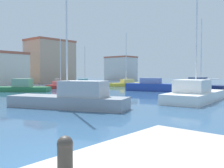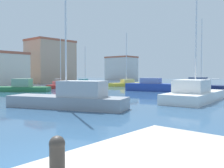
{
  "view_description": "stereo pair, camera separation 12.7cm",
  "coord_description": "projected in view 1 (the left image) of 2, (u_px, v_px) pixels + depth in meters",
  "views": [
    {
      "loc": [
        -3.79,
        -4.99,
        2.33
      ],
      "look_at": [
        21.93,
        17.23,
        0.86
      ],
      "focal_mm": 39.95,
      "sensor_mm": 36.0,
      "label": 1
    },
    {
      "loc": [
        -3.71,
        -5.08,
        2.33
      ],
      "look_at": [
        21.93,
        17.23,
        0.86
      ],
      "focal_mm": 39.95,
      "sensor_mm": 36.0,
      "label": 2
    }
  ],
  "objects": [
    {
      "name": "sailboat_grey_near_pier",
      "position": [
        72.0,
        98.0,
        16.59
      ],
      "size": [
        4.94,
        8.49,
        11.77
      ],
      "color": "gray",
      "rests_on": "water"
    },
    {
      "name": "mooring_bollard",
      "position": [
        65.0,
        154.0,
        3.56
      ],
      "size": [
        0.23,
        0.23,
        0.57
      ],
      "color": "#38332D",
      "rests_on": "pier_quay"
    },
    {
      "name": "sailboat_teal_distant_east",
      "position": [
        85.0,
        83.0,
        47.04
      ],
      "size": [
        2.45,
        5.72,
        7.38
      ],
      "color": "#1E707A",
      "rests_on": "water"
    },
    {
      "name": "sailboat_yellow_outer_mooring",
      "position": [
        126.0,
        83.0,
        45.64
      ],
      "size": [
        7.15,
        3.17,
        9.67
      ],
      "color": "gold",
      "rests_on": "water"
    },
    {
      "name": "sailboat_red_inner_mooring",
      "position": [
        60.0,
        85.0,
        40.19
      ],
      "size": [
        6.81,
        5.15,
        7.87
      ],
      "color": "#B22823",
      "rests_on": "water"
    },
    {
      "name": "sailboat_navy_center_channel",
      "position": [
        200.0,
        85.0,
        37.65
      ],
      "size": [
        2.99,
        7.71,
        10.47
      ],
      "color": "#19234C",
      "rests_on": "water"
    },
    {
      "name": "water",
      "position": [
        58.0,
        92.0,
        30.63
      ],
      "size": [
        160.0,
        160.0,
        0.0
      ],
      "primitive_type": "plane",
      "color": "#2D5175",
      "rests_on": "ground"
    },
    {
      "name": "yacht_club",
      "position": [
        121.0,
        68.0,
        85.07
      ],
      "size": [
        6.76,
        9.68,
        8.02
      ],
      "color": "beige",
      "rests_on": "ground"
    },
    {
      "name": "waterfront_apartments",
      "position": [
        50.0,
        61.0,
        62.09
      ],
      "size": [
        10.83,
        7.53,
        10.58
      ],
      "color": "tan",
      "rests_on": "ground"
    },
    {
      "name": "motorboat_blue_far_right",
      "position": [
        153.0,
        86.0,
        32.58
      ],
      "size": [
        3.56,
        7.36,
        1.72
      ],
      "color": "#233D93",
      "rests_on": "water"
    },
    {
      "name": "sailboat_white_far_left",
      "position": [
        195.0,
        93.0,
        20.62
      ],
      "size": [
        8.69,
        3.74,
        12.56
      ],
      "color": "white",
      "rests_on": "water"
    },
    {
      "name": "motorboat_green_mid_harbor",
      "position": [
        20.0,
        87.0,
        31.71
      ],
      "size": [
        6.48,
        7.46,
        1.65
      ],
      "color": "#28703D",
      "rests_on": "water"
    }
  ]
}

